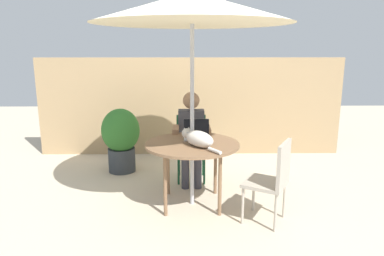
# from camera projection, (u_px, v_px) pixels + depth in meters

# --- Properties ---
(ground_plane) EXTENTS (14.00, 14.00, 0.00)m
(ground_plane) POSITION_uv_depth(u_px,v_px,m) (192.00, 203.00, 4.08)
(ground_plane) COLOR beige
(fence_back) EXTENTS (5.04, 0.08, 1.62)m
(fence_back) POSITION_uv_depth(u_px,v_px,m) (190.00, 107.00, 5.86)
(fence_back) COLOR tan
(fence_back) RESTS_ON ground
(patio_table) EXTENTS (1.06, 1.06, 0.73)m
(patio_table) POSITION_uv_depth(u_px,v_px,m) (192.00, 148.00, 3.93)
(patio_table) COLOR brown
(patio_table) RESTS_ON ground
(patio_umbrella) EXTENTS (2.10, 2.10, 2.33)m
(patio_umbrella) POSITION_uv_depth(u_px,v_px,m) (192.00, 8.00, 3.60)
(patio_umbrella) COLOR #B7B7BC
(patio_umbrella) RESTS_ON ground
(chair_occupied) EXTENTS (0.40, 0.40, 0.87)m
(chair_occupied) POSITION_uv_depth(u_px,v_px,m) (191.00, 142.00, 4.80)
(chair_occupied) COLOR #194C2D
(chair_occupied) RESTS_ON ground
(chair_empty) EXTENTS (0.54, 0.54, 0.87)m
(chair_empty) POSITION_uv_depth(u_px,v_px,m) (273.00, 176.00, 3.53)
(chair_empty) COLOR #B2A899
(chair_empty) RESTS_ON ground
(person_seated) EXTENTS (0.48, 0.48, 1.21)m
(person_seated) POSITION_uv_depth(u_px,v_px,m) (191.00, 133.00, 4.60)
(person_seated) COLOR #3F3F47
(person_seated) RESTS_ON ground
(laptop) EXTENTS (0.30, 0.25, 0.21)m
(laptop) POSITION_uv_depth(u_px,v_px,m) (197.00, 133.00, 4.14)
(laptop) COLOR silver
(laptop) RESTS_ON patio_table
(cat) EXTENTS (0.41, 0.56, 0.17)m
(cat) POSITION_uv_depth(u_px,v_px,m) (198.00, 139.00, 3.78)
(cat) COLOR silver
(cat) RESTS_ON patio_table
(potted_plant_near_fence) EXTENTS (0.55, 0.55, 0.93)m
(potted_plant_near_fence) POSITION_uv_depth(u_px,v_px,m) (121.00, 137.00, 5.05)
(potted_plant_near_fence) COLOR #33383D
(potted_plant_near_fence) RESTS_ON ground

